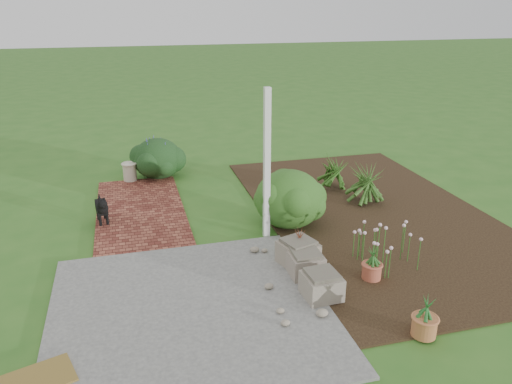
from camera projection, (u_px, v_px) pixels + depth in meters
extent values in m
plane|color=#306620|center=(251.00, 241.00, 8.26)|extent=(80.00, 80.00, 0.00)
cube|color=#5C5C5A|center=(190.00, 310.00, 6.37)|extent=(3.50, 3.50, 0.04)
cube|color=#5C251D|center=(141.00, 210.00, 9.42)|extent=(1.60, 3.50, 0.04)
cube|color=black|center=(374.00, 213.00, 9.30)|extent=(4.00, 7.00, 0.03)
cube|color=white|center=(267.00, 166.00, 7.97)|extent=(0.10, 0.10, 2.50)
cube|color=#74695B|center=(321.00, 286.00, 6.58)|extent=(0.49, 0.49, 0.31)
cube|color=gray|center=(298.00, 253.00, 7.42)|extent=(0.63, 0.63, 0.33)
cube|color=#74665A|center=(305.00, 264.00, 7.13)|extent=(0.47, 0.47, 0.31)
cube|color=brown|center=(35.00, 380.00, 5.15)|extent=(0.89, 0.71, 0.02)
cube|color=black|center=(101.00, 207.00, 8.77)|extent=(0.23, 0.42, 0.18)
cylinder|color=black|center=(100.00, 220.00, 8.69)|extent=(0.05, 0.05, 0.20)
cylinder|color=black|center=(107.00, 219.00, 8.74)|extent=(0.05, 0.05, 0.20)
cylinder|color=black|center=(98.00, 214.00, 8.94)|extent=(0.05, 0.05, 0.20)
cylinder|color=black|center=(105.00, 213.00, 8.98)|extent=(0.05, 0.05, 0.20)
sphere|color=black|center=(103.00, 204.00, 8.51)|extent=(0.16, 0.16, 0.16)
cone|color=black|center=(99.00, 197.00, 8.90)|extent=(0.08, 0.13, 0.15)
cylinder|color=beige|center=(130.00, 172.00, 10.87)|extent=(0.32, 0.32, 0.39)
ellipsoid|color=#133F0E|center=(289.00, 197.00, 8.63)|extent=(1.53, 1.53, 1.02)
cylinder|color=#A45637|center=(299.00, 255.00, 7.51)|extent=(0.37, 0.37, 0.23)
cylinder|color=#AF543B|center=(372.00, 271.00, 7.05)|extent=(0.35, 0.35, 0.23)
cylinder|color=#B4693D|center=(424.00, 326.00, 5.84)|extent=(0.38, 0.38, 0.25)
ellipsoid|color=black|center=(158.00, 157.00, 11.11)|extent=(1.22, 1.22, 0.91)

